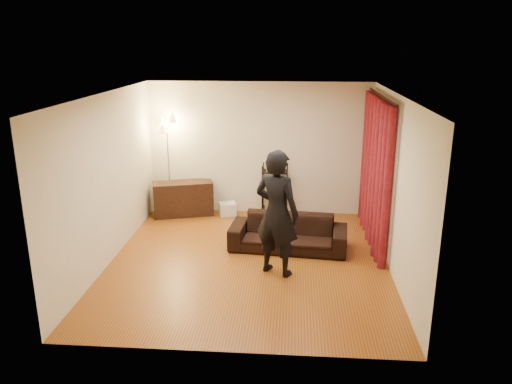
# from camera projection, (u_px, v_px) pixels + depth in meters

# --- Properties ---
(floor) EXTENTS (5.00, 5.00, 0.00)m
(floor) POSITION_uv_depth(u_px,v_px,m) (249.00, 261.00, 8.17)
(floor) COLOR brown
(floor) RESTS_ON ground
(ceiling) EXTENTS (5.00, 5.00, 0.00)m
(ceiling) POSITION_uv_depth(u_px,v_px,m) (248.00, 95.00, 7.39)
(ceiling) COLOR white
(ceiling) RESTS_ON ground
(wall_back) EXTENTS (5.00, 0.00, 5.00)m
(wall_back) POSITION_uv_depth(u_px,v_px,m) (259.00, 149.00, 10.17)
(wall_back) COLOR beige
(wall_back) RESTS_ON ground
(wall_front) EXTENTS (5.00, 0.00, 5.00)m
(wall_front) POSITION_uv_depth(u_px,v_px,m) (227.00, 245.00, 5.40)
(wall_front) COLOR beige
(wall_front) RESTS_ON ground
(wall_left) EXTENTS (0.00, 5.00, 5.00)m
(wall_left) POSITION_uv_depth(u_px,v_px,m) (108.00, 179.00, 7.95)
(wall_left) COLOR beige
(wall_left) RESTS_ON ground
(wall_right) EXTENTS (0.00, 5.00, 5.00)m
(wall_right) POSITION_uv_depth(u_px,v_px,m) (395.00, 185.00, 7.62)
(wall_right) COLOR beige
(wall_right) RESTS_ON ground
(curtain_rod) EXTENTS (0.04, 2.65, 0.04)m
(curtain_rod) POSITION_uv_depth(u_px,v_px,m) (382.00, 96.00, 8.34)
(curtain_rod) COLOR black
(curtain_rod) RESTS_ON wall_right
(curtain) EXTENTS (0.22, 2.65, 2.55)m
(curtain) POSITION_uv_depth(u_px,v_px,m) (375.00, 171.00, 8.72)
(curtain) COLOR maroon
(curtain) RESTS_ON ground
(sofa) EXTENTS (2.06, 0.97, 0.58)m
(sofa) POSITION_uv_depth(u_px,v_px,m) (288.00, 233.00, 8.59)
(sofa) COLOR black
(sofa) RESTS_ON ground
(person) EXTENTS (0.85, 0.74, 1.96)m
(person) POSITION_uv_depth(u_px,v_px,m) (277.00, 213.00, 7.50)
(person) COLOR black
(person) RESTS_ON ground
(media_cabinet) EXTENTS (1.28, 0.77, 0.70)m
(media_cabinet) POSITION_uv_depth(u_px,v_px,m) (183.00, 199.00, 10.26)
(media_cabinet) COLOR black
(media_cabinet) RESTS_ON ground
(storage_boxes) EXTENTS (0.38, 0.33, 0.27)m
(storage_boxes) POSITION_uv_depth(u_px,v_px,m) (228.00, 209.00, 10.28)
(storage_boxes) COLOR silver
(storage_boxes) RESTS_ON ground
(wire_shelf) EXTENTS (0.51, 0.37, 1.09)m
(wire_shelf) POSITION_uv_depth(u_px,v_px,m) (275.00, 190.00, 10.16)
(wire_shelf) COLOR black
(wire_shelf) RESTS_ON ground
(floor_lamp) EXTENTS (0.40, 0.40, 2.03)m
(floor_lamp) POSITION_uv_depth(u_px,v_px,m) (169.00, 167.00, 10.09)
(floor_lamp) COLOR silver
(floor_lamp) RESTS_ON ground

